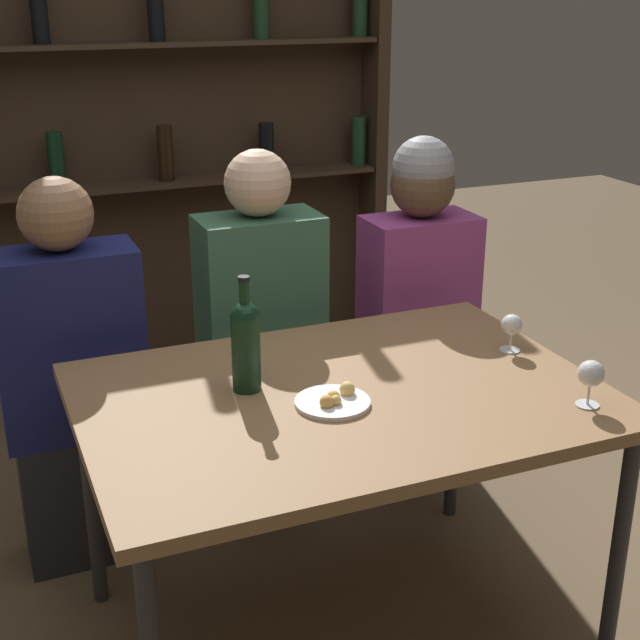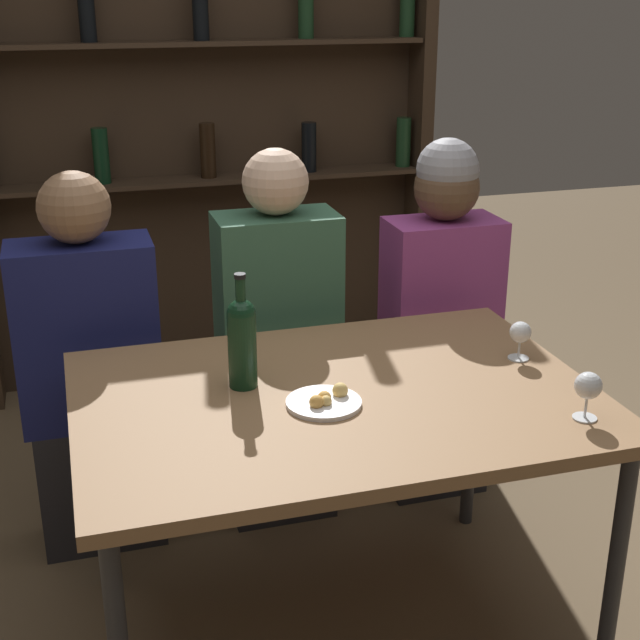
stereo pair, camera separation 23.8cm
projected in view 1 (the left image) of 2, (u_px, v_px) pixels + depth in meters
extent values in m
plane|color=brown|center=(339.00, 631.00, 2.59)|extent=(10.00, 10.00, 0.00)
cube|color=olive|center=(341.00, 398.00, 2.32)|extent=(1.34, 0.95, 0.04)
cylinder|color=#2D2D30|center=(618.00, 556.00, 2.32)|extent=(0.04, 0.04, 0.73)
cylinder|color=#2D2D30|center=(91.00, 495.00, 2.60)|extent=(0.04, 0.04, 0.73)
cylinder|color=#2D2D30|center=(455.00, 420.00, 3.04)|extent=(0.04, 0.04, 0.73)
cube|color=#38281C|center=(159.00, 138.00, 3.90)|extent=(1.99, 0.02, 2.26)
cube|color=#38281C|center=(374.00, 128.00, 4.17)|extent=(0.06, 0.18, 2.26)
cube|color=#38281C|center=(167.00, 183.00, 3.87)|extent=(1.91, 0.18, 0.02)
cylinder|color=black|center=(56.00, 161.00, 3.67)|extent=(0.07, 0.07, 0.23)
cylinder|color=black|center=(165.00, 153.00, 3.82)|extent=(0.07, 0.07, 0.24)
cylinder|color=black|center=(266.00, 148.00, 3.99)|extent=(0.07, 0.07, 0.22)
cylinder|color=#19381E|center=(358.00, 141.00, 4.15)|extent=(0.07, 0.07, 0.22)
cube|color=#38281C|center=(159.00, 44.00, 3.67)|extent=(1.91, 0.18, 0.02)
cylinder|color=black|center=(39.00, 12.00, 3.45)|extent=(0.07, 0.07, 0.24)
cylinder|color=black|center=(156.00, 13.00, 3.62)|extent=(0.07, 0.07, 0.22)
cylinder|color=#19381E|center=(261.00, 11.00, 3.79)|extent=(0.07, 0.07, 0.23)
cylinder|color=#19381E|center=(360.00, 10.00, 3.96)|extent=(0.07, 0.07, 0.22)
cylinder|color=black|center=(246.00, 353.00, 2.30)|extent=(0.08, 0.08, 0.20)
sphere|color=black|center=(245.00, 316.00, 2.26)|extent=(0.08, 0.08, 0.08)
cylinder|color=black|center=(244.00, 299.00, 2.24)|extent=(0.03, 0.03, 0.09)
cylinder|color=black|center=(244.00, 279.00, 2.22)|extent=(0.03, 0.03, 0.01)
cylinder|color=silver|center=(510.00, 350.00, 2.57)|extent=(0.06, 0.06, 0.00)
cylinder|color=silver|center=(511.00, 340.00, 2.56)|extent=(0.01, 0.01, 0.06)
sphere|color=silver|center=(512.00, 325.00, 2.55)|extent=(0.06, 0.06, 0.06)
cylinder|color=silver|center=(587.00, 405.00, 2.24)|extent=(0.06, 0.06, 0.00)
cylinder|color=silver|center=(589.00, 392.00, 2.23)|extent=(0.01, 0.01, 0.07)
sphere|color=silver|center=(591.00, 373.00, 2.21)|extent=(0.07, 0.07, 0.07)
cylinder|color=white|center=(333.00, 402.00, 2.24)|extent=(0.19, 0.19, 0.01)
sphere|color=gold|center=(327.00, 402.00, 2.21)|extent=(0.04, 0.04, 0.04)
sphere|color=gold|center=(333.00, 397.00, 2.23)|extent=(0.03, 0.03, 0.03)
sphere|color=#E5BC66|center=(336.00, 401.00, 2.22)|extent=(0.03, 0.03, 0.03)
sphere|color=#E5BC66|center=(346.00, 390.00, 2.27)|extent=(0.04, 0.04, 0.04)
cube|color=#26262B|center=(86.00, 491.00, 2.88)|extent=(0.39, 0.22, 0.45)
cube|color=navy|center=(69.00, 343.00, 2.69)|extent=(0.43, 0.22, 0.59)
sphere|color=#8C6647|center=(55.00, 214.00, 2.55)|extent=(0.22, 0.22, 0.22)
cube|color=#26262B|center=(264.00, 455.00, 3.10)|extent=(0.35, 0.22, 0.45)
cube|color=#38664C|center=(261.00, 310.00, 2.91)|extent=(0.39, 0.22, 0.63)
sphere|color=beige|center=(258.00, 183.00, 2.76)|extent=(0.21, 0.21, 0.21)
cube|color=#26262B|center=(413.00, 425.00, 3.31)|extent=(0.35, 0.22, 0.45)
cube|color=#9E3F8C|center=(418.00, 296.00, 3.13)|extent=(0.38, 0.22, 0.57)
sphere|color=brown|center=(423.00, 185.00, 2.99)|extent=(0.22, 0.22, 0.22)
sphere|color=gray|center=(423.00, 167.00, 2.97)|extent=(0.21, 0.21, 0.21)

